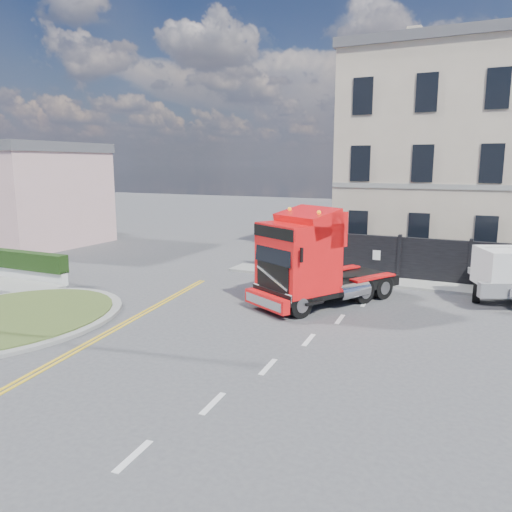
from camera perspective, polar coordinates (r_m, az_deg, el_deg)
The scene contains 9 objects.
ground at distance 16.95m, azimuth -3.03°, elevation -7.68°, with size 120.00×120.00×0.00m, color #424244.
traffic_island at distance 19.16m, azimuth -26.50°, elevation -6.40°, with size 6.80×6.80×0.17m.
hedge_wall at distance 26.34m, azimuth -27.09°, elevation -0.61°, with size 8.00×0.55×1.35m.
seaside_bldg_pink at distance 36.17m, azimuth -24.84°, elevation 5.91°, with size 8.00×8.00×6.00m, color beige.
hoarding_fence at distance 23.58m, azimuth 22.14°, elevation -0.76°, with size 18.80×0.25×2.00m.
georgian_building at distance 30.71m, azimuth 22.60°, elevation 10.62°, with size 12.30×10.30×12.80m.
pavement_far at distance 22.92m, azimuth 20.47°, elevation -3.36°, with size 20.00×1.60×0.12m, color gray.
truck at distance 18.71m, azimuth 6.17°, elevation -0.89°, with size 4.87×6.32×3.60m.
flatbed_pickup at distance 21.53m, azimuth 26.86°, elevation -1.67°, with size 3.94×5.75×2.18m.
Camera 1 is at (7.69, -14.16, 5.28)m, focal length 35.00 mm.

